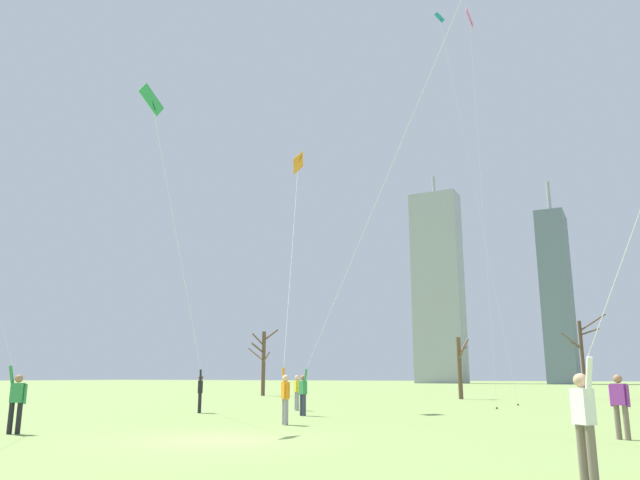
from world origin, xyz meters
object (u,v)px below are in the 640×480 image
at_px(bystander_far_off_by_trees, 620,403).
at_px(bare_tree_rightmost, 583,354).
at_px(kite_flyer_midfield_right_red, 332,322).
at_px(kite_flyer_midfield_center_orange, 289,325).
at_px(kite_flyer_far_back_green, 192,340).
at_px(bystander_strolling_midfield, 297,391).
at_px(bare_tree_center, 263,360).
at_px(distant_kite_drifting_left_teal, 452,80).
at_px(kite_flyer_midfield_left_white, 637,264).
at_px(bare_tree_far_right_edge, 460,365).
at_px(distant_kite_low_near_trees_pink, 471,43).

xyz_separation_m(bystander_far_off_by_trees, bare_tree_rightmost, (-2.65, 30.23, 2.20)).
bearing_deg(kite_flyer_midfield_right_red, kite_flyer_midfield_center_orange, -149.07).
distance_m(kite_flyer_far_back_green, bystander_far_off_by_trees, 16.63).
bearing_deg(kite_flyer_midfield_right_red, bare_tree_rightmost, 75.76).
xyz_separation_m(bystander_strolling_midfield, bare_tree_center, (-13.18, 18.01, 2.02)).
bearing_deg(distant_kite_drifting_left_teal, kite_flyer_midfield_center_orange, -111.91).
distance_m(kite_flyer_midfield_right_red, bystander_strolling_midfield, 7.16).
distance_m(bystander_far_off_by_trees, bare_tree_rightmost, 30.43).
bearing_deg(kite_flyer_midfield_left_white, bare_tree_center, 129.20).
bearing_deg(kite_flyer_midfield_center_orange, bare_tree_far_right_edge, 88.90).
height_order(distant_kite_low_near_trees_pink, bare_tree_far_right_edge, distant_kite_low_near_trees_pink).
bearing_deg(kite_flyer_far_back_green, bare_tree_center, 115.19).
relative_size(kite_flyer_midfield_center_orange, distant_kite_low_near_trees_pink, 0.64).
height_order(distant_kite_low_near_trees_pink, bare_tree_center, distant_kite_low_near_trees_pink).
height_order(kite_flyer_far_back_green, bystander_strolling_midfield, kite_flyer_far_back_green).
height_order(kite_flyer_midfield_left_white, bystander_strolling_midfield, kite_flyer_midfield_left_white).
distance_m(bystander_far_off_by_trees, bare_tree_far_right_edge, 27.98).
xyz_separation_m(kite_flyer_midfield_left_white, bare_tree_rightmost, (-3.22, 38.11, -0.07)).
relative_size(distant_kite_drifting_left_teal, bare_tree_rightmost, 3.51).
relative_size(kite_flyer_midfield_left_white, kite_flyer_far_back_green, 1.21).
relative_size(kite_flyer_midfield_left_white, kite_flyer_midfield_right_red, 0.97).
relative_size(kite_flyer_midfield_left_white, distant_kite_low_near_trees_pink, 0.70).
bearing_deg(bare_tree_rightmost, distant_kite_drifting_left_teal, -103.13).
xyz_separation_m(kite_flyer_midfield_center_orange, bare_tree_center, (-16.09, 23.90, -0.53)).
xyz_separation_m(kite_flyer_far_back_green, bare_tree_center, (-10.83, 23.03, -0.14)).
bearing_deg(distant_kite_drifting_left_teal, distant_kite_low_near_trees_pink, -30.36).
xyz_separation_m(kite_flyer_midfield_center_orange, kite_flyer_midfield_right_red, (1.38, 0.83, 0.14)).
bearing_deg(bare_tree_center, bystander_strolling_midfield, -53.80).
xyz_separation_m(kite_flyer_far_back_green, bystander_strolling_midfield, (2.35, 5.02, -2.16)).
bearing_deg(distant_kite_drifting_left_teal, bare_tree_center, 146.18).
distance_m(kite_flyer_far_back_green, distant_kite_drifting_left_teal, 19.53).
relative_size(kite_flyer_midfield_left_white, bare_tree_far_right_edge, 3.37).
bearing_deg(bystander_far_off_by_trees, distant_kite_drifting_left_teal, 118.73).
height_order(distant_kite_drifting_left_teal, bare_tree_rightmost, distant_kite_drifting_left_teal).
relative_size(kite_flyer_midfield_center_orange, bystander_far_off_by_trees, 8.17).
relative_size(distant_kite_drifting_left_teal, bare_tree_center, 3.82).
distance_m(kite_flyer_midfield_left_white, kite_flyer_midfield_right_red, 14.82).
height_order(kite_flyer_midfield_left_white, bystander_far_off_by_trees, kite_flyer_midfield_left_white).
height_order(kite_flyer_far_back_green, bare_tree_center, kite_flyer_far_back_green).
bearing_deg(bystander_far_off_by_trees, bare_tree_far_right_edge, 112.09).
distance_m(distant_kite_drifting_left_teal, bare_tree_center, 28.30).
relative_size(bystander_far_off_by_trees, bare_tree_rightmost, 0.27).
bearing_deg(kite_flyer_midfield_right_red, bare_tree_center, 127.12).
bearing_deg(kite_flyer_midfield_left_white, bare_tree_far_right_edge, 108.16).
relative_size(bystander_strolling_midfield, bare_tree_center, 0.30).
relative_size(distant_kite_low_near_trees_pink, bare_tree_center, 3.80).
height_order(bystander_strolling_midfield, distant_kite_drifting_left_teal, distant_kite_drifting_left_teal).
bearing_deg(kite_flyer_far_back_green, bystander_far_off_by_trees, -10.31).
xyz_separation_m(kite_flyer_far_back_green, distant_kite_drifting_left_teal, (9.41, 9.47, 14.25)).
bearing_deg(kite_flyer_far_back_green, bare_tree_rightmost, 63.56).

